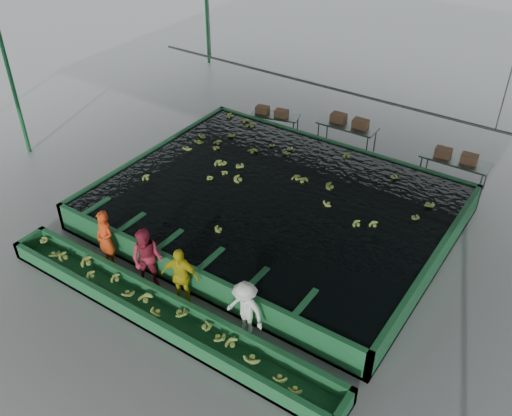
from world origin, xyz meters
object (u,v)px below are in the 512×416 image
Objects in this scene: worker_b at (147,259)px; worker_d at (245,310)px; box_stack_left at (272,115)px; box_stack_right at (455,159)px; packing_table_right at (453,172)px; box_stack_mid at (349,124)px; worker_c at (180,276)px; flotation_tank at (274,207)px; worker_a at (105,239)px; packing_table_left at (275,124)px; sorting_trough at (162,313)px; packing_table_mid at (346,137)px.

worker_b reaches higher than worker_d.
box_stack_left is 6.90m from box_stack_right.
packing_table_right is 4.05m from box_stack_mid.
packing_table_right is at bearing 48.20° from worker_c.
flotation_tank is 7.42× the size of box_stack_right.
packing_table_left is at bearing 98.48° from worker_a.
sorting_trough is at bearing -72.50° from box_stack_left.
flotation_tank is at bearing -128.06° from box_stack_right.
box_stack_mid reaches higher than box_stack_left.
sorting_trough is at bearing -153.22° from worker_d.
worker_b is 0.97× the size of packing_table_left.
worker_b reaches higher than worker_a.
packing_table_right is at bearing 52.01° from flotation_tank.
packing_table_left is at bearing 80.42° from worker_b.
flotation_tank is 7.11× the size of box_stack_mid.
sorting_trough is 10.72m from box_stack_right.
box_stack_mid is (0.03, 0.05, 0.49)m from packing_table_mid.
worker_d reaches higher than flotation_tank.
worker_c is 0.77× the size of packing_table_right.
worker_c is 1.97m from worker_d.
worker_d is at bearing -101.74° from packing_table_right.
sorting_trough is 10.30m from packing_table_mid.
box_stack_mid is (0.98, 9.54, 0.09)m from worker_b.
worker_b is at bearing -77.86° from box_stack_left.
worker_a is at bearing -104.66° from box_stack_mid.
worker_a reaches higher than worker_c.
sorting_trough is 5.66× the size of worker_b.
worker_d is 10.20m from box_stack_left.
packing_table_right is 0.50m from box_stack_right.
box_stack_left is at bearing 89.76° from worker_c.
packing_table_left is at bearing 44.69° from box_stack_left.
worker_d reaches higher than packing_table_left.
box_stack_mid is at bearing 11.26° from packing_table_left.
packing_table_right is 1.74× the size of box_stack_left.
worker_a reaches higher than box_stack_right.
packing_table_mid is (-0.20, 10.29, 0.24)m from sorting_trough.
flotation_tank is 5.10m from sorting_trough.
worker_b reaches higher than worker_c.
packing_table_left is at bearing -168.74° from box_stack_mid.
sorting_trough is 6.29× the size of worker_d.
packing_table_mid is (2.46, 9.49, -0.37)m from worker_a.
packing_table_mid is 4.07m from box_stack_right.
worker_d is at bearing 6.50° from worker_a.
box_stack_right reaches higher than box_stack_left.
flotation_tank is at bearing 54.03° from worker_b.
flotation_tank is 6.29× the size of worker_d.
worker_a is 1.08× the size of worker_d.
flotation_tank is at bearing -87.84° from packing_table_mid.
packing_table_left is at bearing -178.25° from box_stack_right.
box_stack_right is at bearing 82.50° from worker_d.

